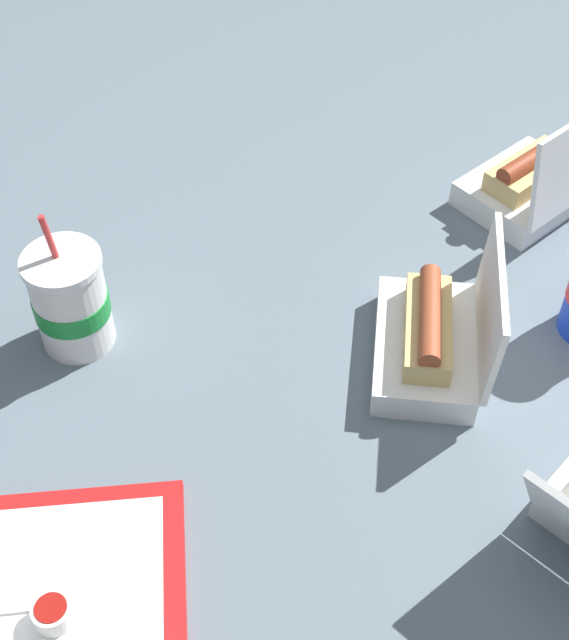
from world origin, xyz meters
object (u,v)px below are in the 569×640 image
Objects in this scene: food_tray at (0,610)px; clamshell_hotdog_front at (532,182)px; ketchup_cup at (53,613)px; soda_cup_left at (71,301)px; clamshell_hotdog_left at (433,337)px.

clamshell_hotdog_front is at bearing -150.33° from food_tray.
clamshell_hotdog_front reaches higher than ketchup_cup.
soda_cup_left is (-0.06, -0.38, 0.04)m from ketchup_cup.
ketchup_cup is at bearing 32.94° from clamshell_hotdog_front.
food_tray is 1.83× the size of clamshell_hotdog_front.
food_tray is 0.90m from clamshell_hotdog_front.
clamshell_hotdog_front is (-0.25, -0.24, 0.00)m from clamshell_hotdog_left.
clamshell_hotdog_front is at bearing -147.06° from ketchup_cup.
food_tray is at bearing 71.80° from soda_cup_left.
food_tray is at bearing 20.75° from clamshell_hotdog_left.
clamshell_hotdog_left reaches higher than ketchup_cup.
food_tray is 10.16× the size of ketchup_cup.
clamshell_hotdog_left is at bearing -159.25° from food_tray.
soda_cup_left reaches higher than clamshell_hotdog_left.
clamshell_hotdog_front is at bearing -171.68° from soda_cup_left.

